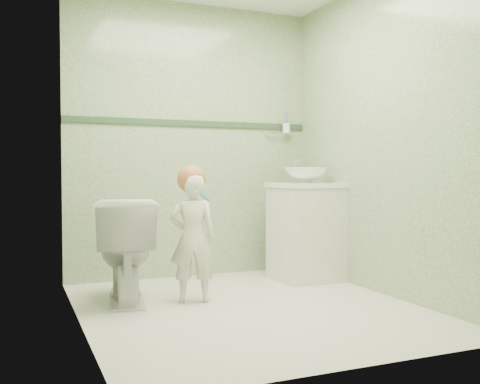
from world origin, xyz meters
name	(u,v)px	position (x,y,z in m)	size (l,w,h in m)	color
ground	(249,308)	(0.00, 0.00, 0.00)	(2.50, 2.50, 0.00)	silver
room_shell	(249,130)	(0.00, 0.00, 1.20)	(2.50, 2.54, 2.40)	gray
trim_stripe	(192,123)	(0.00, 1.24, 1.35)	(2.20, 0.02, 0.05)	#2B452C
vanity	(306,233)	(0.84, 0.70, 0.40)	(0.52, 0.50, 0.80)	beige
counter	(306,185)	(0.84, 0.70, 0.81)	(0.54, 0.52, 0.04)	white
basin	(306,175)	(0.84, 0.70, 0.89)	(0.37, 0.37, 0.13)	white
faucet	(296,166)	(0.84, 0.89, 0.97)	(0.03, 0.13, 0.18)	silver
cup_holder	(286,128)	(0.89, 1.18, 1.33)	(0.26, 0.07, 0.21)	silver
toilet	(125,250)	(-0.74, 0.49, 0.37)	(0.41, 0.73, 0.74)	white
toddler	(193,238)	(-0.30, 0.30, 0.45)	(0.33, 0.22, 0.90)	beige
hair_cap	(191,179)	(-0.30, 0.33, 0.87)	(0.20, 0.20, 0.20)	#A65D36
teal_toothbrush	(204,197)	(-0.26, 0.16, 0.75)	(0.11, 0.14, 0.08)	#0A9788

